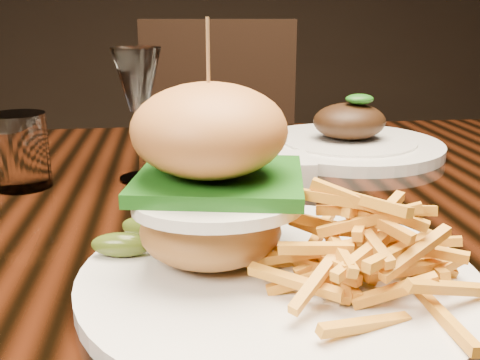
{
  "coord_description": "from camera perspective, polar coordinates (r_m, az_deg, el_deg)",
  "views": [
    {
      "loc": [
        -0.09,
        -0.68,
        0.98
      ],
      "look_at": [
        -0.03,
        -0.13,
        0.81
      ],
      "focal_mm": 42.0,
      "sensor_mm": 36.0,
      "label": 1
    }
  ],
  "objects": [
    {
      "name": "wine_glass",
      "position": [
        0.78,
        -10.36,
        9.55
      ],
      "size": [
        0.07,
        0.07,
        0.18
      ],
      "color": "white",
      "rests_on": "dining_table"
    },
    {
      "name": "water_tumbler",
      "position": [
        0.8,
        -21.43,
        2.77
      ],
      "size": [
        0.07,
        0.07,
        0.1
      ],
      "primitive_type": "cylinder",
      "color": "white",
      "rests_on": "dining_table"
    },
    {
      "name": "dining_table",
      "position": [
        0.76,
        0.77,
        -7.0
      ],
      "size": [
        1.6,
        0.9,
        0.75
      ],
      "color": "black",
      "rests_on": "ground"
    },
    {
      "name": "ramekin",
      "position": [
        0.76,
        4.01,
        0.86
      ],
      "size": [
        0.1,
        0.1,
        0.04
      ],
      "primitive_type": "cube",
      "rotation": [
        0.0,
        0.0,
        -0.23
      ],
      "color": "silver",
      "rests_on": "dining_table"
    },
    {
      "name": "far_dish",
      "position": [
        0.96,
        10.94,
        3.92
      ],
      "size": [
        0.31,
        0.31,
        0.1
      ],
      "rotation": [
        0.0,
        0.0,
        -0.03
      ],
      "color": "silver",
      "rests_on": "dining_table"
    },
    {
      "name": "burger_plate",
      "position": [
        0.48,
        3.16,
        -4.23
      ],
      "size": [
        0.34,
        0.34,
        0.23
      ],
      "rotation": [
        0.0,
        0.0,
        -0.4
      ],
      "color": "silver",
      "rests_on": "dining_table"
    },
    {
      "name": "chair_far",
      "position": [
        1.64,
        -2.35,
        1.41
      ],
      "size": [
        0.52,
        0.52,
        0.95
      ],
      "rotation": [
        0.0,
        0.0,
        -0.13
      ],
      "color": "black",
      "rests_on": "ground"
    }
  ]
}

